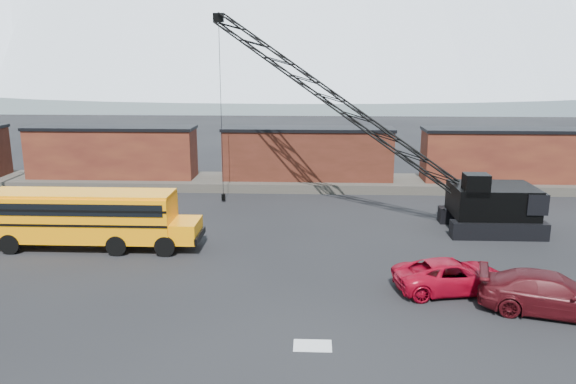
% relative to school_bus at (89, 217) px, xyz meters
% --- Properties ---
extents(ground, '(160.00, 160.00, 0.00)m').
position_rel_school_bus_xyz_m(ground, '(11.80, -6.36, -1.79)').
color(ground, black).
rests_on(ground, ground).
extents(gravel_berm, '(120.00, 5.00, 0.70)m').
position_rel_school_bus_xyz_m(gravel_berm, '(11.80, 15.64, -1.44)').
color(gravel_berm, '#4E4740').
rests_on(gravel_berm, ground).
extents(boxcar_west_near, '(13.70, 3.10, 4.17)m').
position_rel_school_bus_xyz_m(boxcar_west_near, '(-4.20, 15.64, 0.97)').
color(boxcar_west_near, '#401712').
rests_on(boxcar_west_near, gravel_berm).
extents(boxcar_mid, '(13.70, 3.10, 4.17)m').
position_rel_school_bus_xyz_m(boxcar_mid, '(11.80, 15.64, 0.97)').
color(boxcar_mid, '#4F2016').
rests_on(boxcar_mid, gravel_berm).
extents(boxcar_east_near, '(13.70, 3.10, 4.17)m').
position_rel_school_bus_xyz_m(boxcar_east_near, '(27.80, 15.64, 0.97)').
color(boxcar_east_near, '#401712').
rests_on(boxcar_east_near, gravel_berm).
extents(snow_patch, '(1.40, 0.90, 0.02)m').
position_rel_school_bus_xyz_m(snow_patch, '(12.30, -10.36, -1.78)').
color(snow_patch, silver).
rests_on(snow_patch, ground).
extents(school_bus, '(11.65, 2.65, 3.19)m').
position_rel_school_bus_xyz_m(school_bus, '(0.00, 0.00, 0.00)').
color(school_bus, '#FF9105').
rests_on(school_bus, ground).
extents(red_pickup, '(5.57, 3.29, 1.45)m').
position_rel_school_bus_xyz_m(red_pickup, '(18.54, -5.08, -1.07)').
color(red_pickup, '#AA081F').
rests_on(red_pickup, ground).
extents(maroon_suv, '(6.19, 3.78, 1.68)m').
position_rel_school_bus_xyz_m(maroon_suv, '(22.09, -7.16, -0.96)').
color(maroon_suv, '#420B11').
rests_on(maroon_suv, ground).
extents(crawler_crane, '(20.62, 8.84, 13.42)m').
position_rel_school_bus_xyz_m(crawler_crane, '(13.67, 7.44, 5.74)').
color(crawler_crane, black).
rests_on(crawler_crane, ground).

